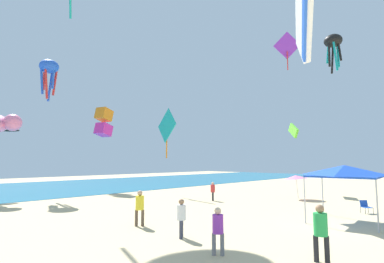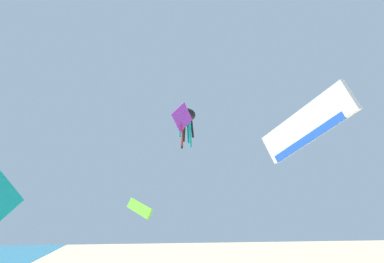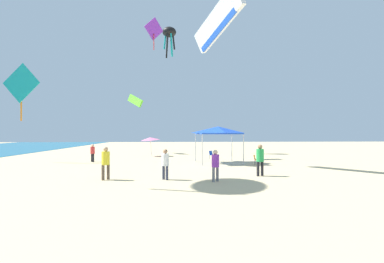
{
  "view_description": "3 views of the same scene",
  "coord_description": "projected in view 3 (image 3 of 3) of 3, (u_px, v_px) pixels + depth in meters",
  "views": [
    {
      "loc": [
        -16.82,
        -5.56,
        3.38
      ],
      "look_at": [
        0.01,
        10.51,
        5.73
      ],
      "focal_mm": 27.53,
      "sensor_mm": 36.0,
      "label": 1
    },
    {
      "loc": [
        -19.4,
        9.39,
        6.33
      ],
      "look_at": [
        0.01,
        6.1,
        10.81
      ],
      "focal_mm": 33.56,
      "sensor_mm": 36.0,
      "label": 2
    },
    {
      "loc": [
        -23.73,
        3.52,
        2.6
      ],
      "look_at": [
        0.39,
        2.06,
        2.71
      ],
      "focal_mm": 27.35,
      "sensor_mm": 36.0,
      "label": 3
    }
  ],
  "objects": [
    {
      "name": "kite_diamond_teal",
      "position": [
        21.0,
        85.0,
        26.1
      ],
      "size": [
        0.8,
        3.6,
        5.22
      ],
      "rotation": [
        0.0,
        0.0,
        4.41
      ],
      "color": "teal"
    },
    {
      "name": "kite_octopus_black",
      "position": [
        169.0,
        34.0,
        38.33
      ],
      "size": [
        1.8,
        1.8,
        3.99
      ],
      "rotation": [
        0.0,
        0.0,
        4.75
      ],
      "color": "black"
    },
    {
      "name": "canopy_tent",
      "position": [
        218.0,
        130.0,
        25.11
      ],
      "size": [
        3.77,
        3.75,
        3.16
      ],
      "rotation": [
        0.0,
        0.0,
        0.08
      ],
      "color": "#B7B7BC",
      "rests_on": "ground"
    },
    {
      "name": "person_watching_sky",
      "position": [
        260.0,
        157.0,
        17.6
      ],
      "size": [
        0.45,
        0.47,
        1.9
      ],
      "rotation": [
        0.0,
        0.0,
        2.05
      ],
      "color": "black",
      "rests_on": "ground"
    },
    {
      "name": "ground",
      "position": [
        217.0,
        165.0,
        23.88
      ],
      "size": [
        120.0,
        120.0,
        0.1
      ],
      "primitive_type": "cube",
      "color": "#D6BC8C"
    },
    {
      "name": "kite_parafoil_lime",
      "position": [
        135.0,
        101.0,
        37.39
      ],
      "size": [
        2.65,
        2.32,
        1.99
      ],
      "rotation": [
        0.0,
        0.0,
        3.78
      ],
      "color": "#66D82D"
    },
    {
      "name": "kite_diamond_purple",
      "position": [
        154.0,
        30.0,
        30.69
      ],
      "size": [
        1.53,
        1.9,
        3.4
      ],
      "rotation": [
        0.0,
        0.0,
        2.06
      ],
      "color": "purple"
    },
    {
      "name": "kite_parafoil_white",
      "position": [
        217.0,
        22.0,
        21.68
      ],
      "size": [
        5.45,
        3.14,
        3.59
      ],
      "rotation": [
        0.0,
        0.0,
        0.42
      ],
      "color": "white"
    },
    {
      "name": "person_kite_handler",
      "position": [
        93.0,
        151.0,
        26.16
      ],
      "size": [
        0.38,
        0.38,
        1.59
      ],
      "rotation": [
        0.0,
        0.0,
        3.92
      ],
      "color": "black",
      "rests_on": "ground"
    },
    {
      "name": "person_by_tent",
      "position": [
        165.0,
        162.0,
        16.19
      ],
      "size": [
        0.4,
        0.4,
        1.7
      ],
      "rotation": [
        0.0,
        0.0,
        0.7
      ],
      "color": "#33384C",
      "rests_on": "ground"
    },
    {
      "name": "person_beachcomber",
      "position": [
        106.0,
        160.0,
        16.14
      ],
      "size": [
        0.44,
        0.44,
        1.84
      ],
      "rotation": [
        0.0,
        0.0,
        5.51
      ],
      "color": "brown",
      "rests_on": "ground"
    },
    {
      "name": "folding_chair_left_of_tent",
      "position": [
        212.0,
        154.0,
        29.03
      ],
      "size": [
        0.81,
        0.81,
        0.82
      ],
      "rotation": [
        0.0,
        0.0,
        5.5
      ],
      "color": "black",
      "rests_on": "ground"
    },
    {
      "name": "beach_umbrella",
      "position": [
        150.0,
        139.0,
        32.59
      ],
      "size": [
        2.12,
        2.12,
        2.23
      ],
      "color": "silver",
      "rests_on": "ground"
    },
    {
      "name": "folding_chair_right_of_tent",
      "position": [
        257.0,
        159.0,
        23.63
      ],
      "size": [
        0.71,
        0.77,
        0.82
      ],
      "rotation": [
        0.0,
        0.0,
        5.9
      ],
      "color": "black",
      "rests_on": "ground"
    },
    {
      "name": "person_far_stroller",
      "position": [
        215.0,
        163.0,
        15.58
      ],
      "size": [
        0.4,
        0.4,
        1.69
      ],
      "rotation": [
        0.0,
        0.0,
        5.38
      ],
      "color": "slate",
      "rests_on": "ground"
    }
  ]
}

